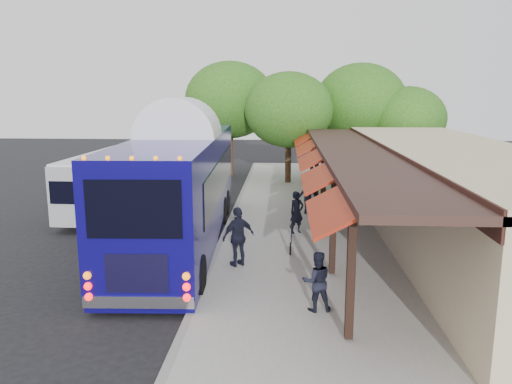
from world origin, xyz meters
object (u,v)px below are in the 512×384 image
(city_bus, at_px, (122,175))
(ped_b, at_px, (317,281))
(coach_bus, at_px, (181,182))
(sign_board, at_px, (290,236))
(ped_a, at_px, (297,212))
(ped_c, at_px, (238,237))
(ped_d, at_px, (308,195))

(city_bus, distance_m, ped_b, 14.68)
(coach_bus, bearing_deg, sign_board, -26.21)
(city_bus, bearing_deg, ped_a, -28.00)
(ped_c, bearing_deg, coach_bus, -86.65)
(city_bus, bearing_deg, sign_board, -40.97)
(ped_a, relative_size, ped_d, 1.00)
(ped_c, relative_size, ped_d, 1.15)
(ped_a, bearing_deg, ped_b, -118.84)
(sign_board, bearing_deg, ped_d, 77.69)
(coach_bus, height_order, sign_board, coach_bus)
(coach_bus, bearing_deg, ped_c, -52.87)
(ped_b, bearing_deg, ped_d, -99.63)
(ped_c, bearing_deg, city_bus, -89.06)
(coach_bus, bearing_deg, city_bus, 123.43)
(ped_a, xyz_separation_m, sign_board, (-0.26, -2.71, -0.15))
(ped_a, xyz_separation_m, ped_c, (-1.90, -3.82, 0.12))
(city_bus, bearing_deg, ped_d, -8.18)
(coach_bus, height_order, city_bus, coach_bus)
(ped_b, bearing_deg, ped_a, -95.56)
(city_bus, distance_m, ped_c, 10.80)
(ped_b, height_order, sign_board, ped_b)
(coach_bus, distance_m, ped_a, 4.57)
(ped_b, xyz_separation_m, sign_board, (-0.60, 4.28, -0.09))
(coach_bus, relative_size, ped_b, 8.73)
(city_bus, height_order, ped_b, city_bus)
(sign_board, bearing_deg, ped_c, -149.96)
(city_bus, distance_m, ped_a, 9.67)
(coach_bus, relative_size, city_bus, 1.28)
(ped_d, bearing_deg, sign_board, 81.60)
(sign_board, bearing_deg, ped_a, 80.12)
(city_bus, bearing_deg, coach_bus, -52.57)
(city_bus, height_order, ped_d, city_bus)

